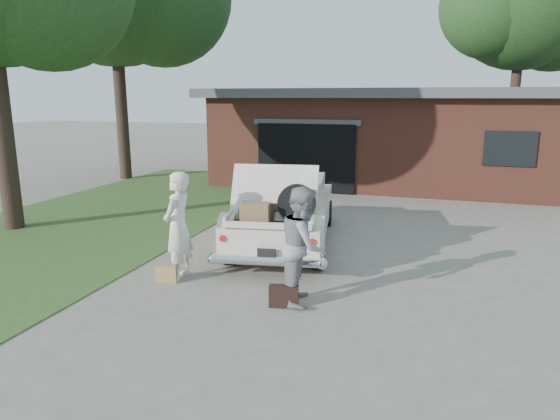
% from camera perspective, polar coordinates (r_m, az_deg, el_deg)
% --- Properties ---
extents(ground, '(90.00, 90.00, 0.00)m').
position_cam_1_polar(ground, '(8.55, -1.24, -8.06)').
color(ground, gray).
rests_on(ground, ground).
extents(grass_strip, '(6.00, 16.00, 0.02)m').
position_cam_1_polar(grass_strip, '(13.65, -19.25, -0.74)').
color(grass_strip, '#2D4C1E').
rests_on(grass_strip, ground).
extents(house, '(12.80, 7.80, 3.30)m').
position_cam_1_polar(house, '(19.14, 13.01, 8.41)').
color(house, brown).
rests_on(house, ground).
extents(tree_right, '(7.37, 6.41, 10.56)m').
position_cam_1_polar(tree_right, '(25.71, 26.33, 20.56)').
color(tree_right, '#38281E').
rests_on(tree_right, ground).
extents(sedan, '(2.60, 5.00, 1.85)m').
position_cam_1_polar(sedan, '(10.49, 0.57, -0.09)').
color(sedan, silver).
rests_on(sedan, ground).
extents(woman_left, '(0.47, 0.69, 1.85)m').
position_cam_1_polar(woman_left, '(8.54, -11.59, -1.85)').
color(woman_left, silver).
rests_on(woman_left, ground).
extents(woman_right, '(0.82, 0.97, 1.78)m').
position_cam_1_polar(woman_right, '(7.45, 2.70, -4.04)').
color(woman_right, gray).
rests_on(woman_right, ground).
extents(suitcase_left, '(0.39, 0.17, 0.29)m').
position_cam_1_polar(suitcase_left, '(8.65, -12.85, -7.11)').
color(suitcase_left, '#9D8650').
rests_on(suitcase_left, ground).
extents(suitcase_right, '(0.46, 0.23, 0.34)m').
position_cam_1_polar(suitcase_right, '(7.48, 0.42, -9.83)').
color(suitcase_right, black).
rests_on(suitcase_right, ground).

